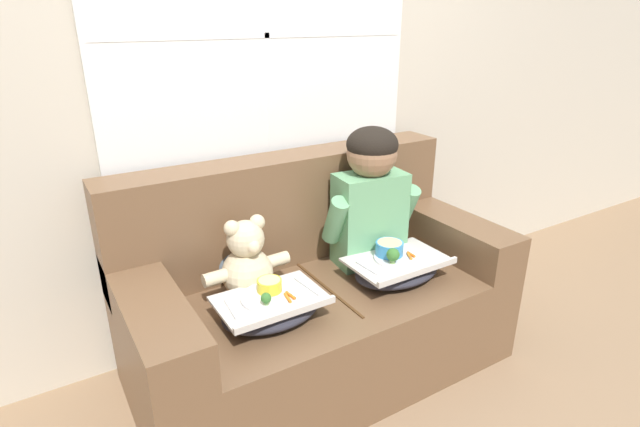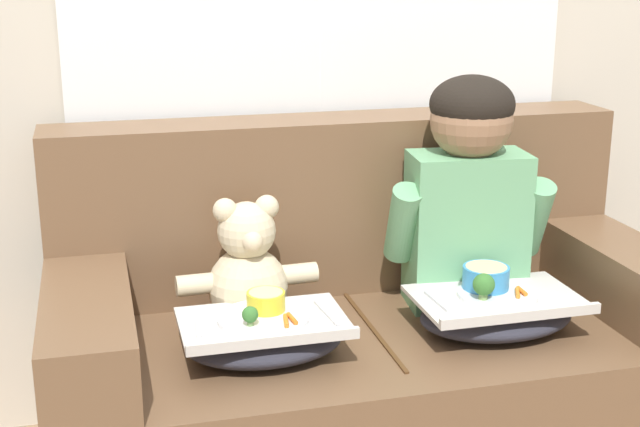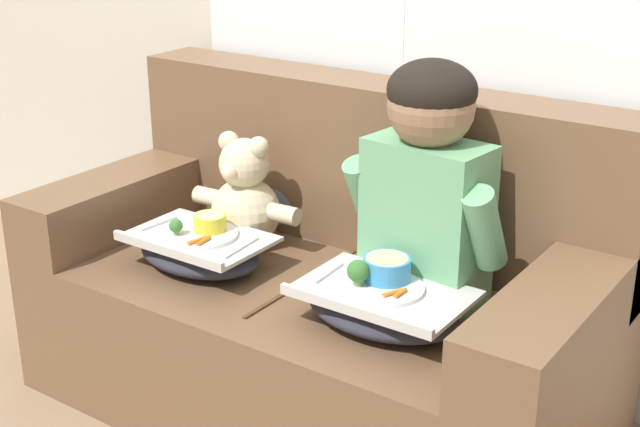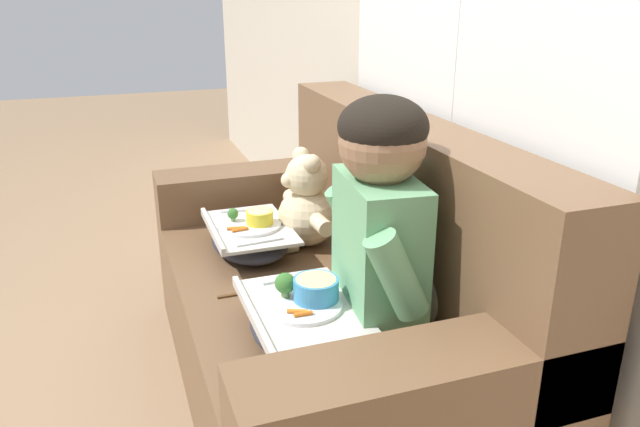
{
  "view_description": "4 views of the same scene",
  "coord_description": "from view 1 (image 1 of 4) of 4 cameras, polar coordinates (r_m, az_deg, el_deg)",
  "views": [
    {
      "loc": [
        -1.05,
        -1.71,
        1.61
      ],
      "look_at": [
        0.01,
        0.03,
        0.8
      ],
      "focal_mm": 28.0,
      "sensor_mm": 36.0,
      "label": 1
    },
    {
      "loc": [
        -0.71,
        -2.22,
        1.46
      ],
      "look_at": [
        -0.12,
        0.09,
        0.77
      ],
      "focal_mm": 50.0,
      "sensor_mm": 36.0,
      "label": 2
    },
    {
      "loc": [
        1.39,
        -1.97,
        1.59
      ],
      "look_at": [
        0.03,
        -0.01,
        0.67
      ],
      "focal_mm": 50.0,
      "sensor_mm": 36.0,
      "label": 3
    },
    {
      "loc": [
        1.78,
        -0.61,
        1.41
      ],
      "look_at": [
        -0.02,
        0.03,
        0.7
      ],
      "focal_mm": 35.0,
      "sensor_mm": 36.0,
      "label": 4
    }
  ],
  "objects": [
    {
      "name": "lap_tray_child",
      "position": [
        2.35,
        8.73,
        -6.06
      ],
      "size": [
        0.45,
        0.3,
        0.19
      ],
      "color": "#2D2D38",
      "rests_on": "child_figure"
    },
    {
      "name": "throw_pillow_behind_teddy",
      "position": [
        2.33,
        -10.15,
        -4.01
      ],
      "size": [
        0.29,
        0.14,
        0.3
      ],
      "color": "slate",
      "rests_on": "couch"
    },
    {
      "name": "ground_plane",
      "position": [
        2.57,
        0.11,
        -16.98
      ],
      "size": [
        14.0,
        14.0,
        0.0
      ],
      "primitive_type": "plane",
      "color": "#8E7051"
    },
    {
      "name": "teddy_bear",
      "position": [
        2.17,
        -8.28,
        -5.75
      ],
      "size": [
        0.4,
        0.28,
        0.37
      ],
      "color": "beige",
      "rests_on": "couch"
    },
    {
      "name": "wall_back_with_window",
      "position": [
        2.49,
        -6.42,
        14.72
      ],
      "size": [
        8.0,
        0.08,
        2.6
      ],
      "color": "beige",
      "rests_on": "ground_plane"
    },
    {
      "name": "couch",
      "position": [
        2.42,
        -0.74,
        -9.49
      ],
      "size": [
        1.74,
        0.88,
        0.99
      ],
      "color": "brown",
      "rests_on": "ground_plane"
    },
    {
      "name": "child_figure",
      "position": [
        2.39,
        5.8,
        2.64
      ],
      "size": [
        0.49,
        0.25,
        0.68
      ],
      "color": "#66A370",
      "rests_on": "couch"
    },
    {
      "name": "lap_tray_teddy",
      "position": [
        2.04,
        -5.61,
        -10.65
      ],
      "size": [
        0.43,
        0.29,
        0.16
      ],
      "color": "#2D2D38",
      "rests_on": "teddy_bear"
    },
    {
      "name": "throw_pillow_behind_child",
      "position": [
        2.6,
        3.2,
        -0.81
      ],
      "size": [
        0.32,
        0.15,
        0.33
      ],
      "color": "#C1B293",
      "rests_on": "couch"
    }
  ]
}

